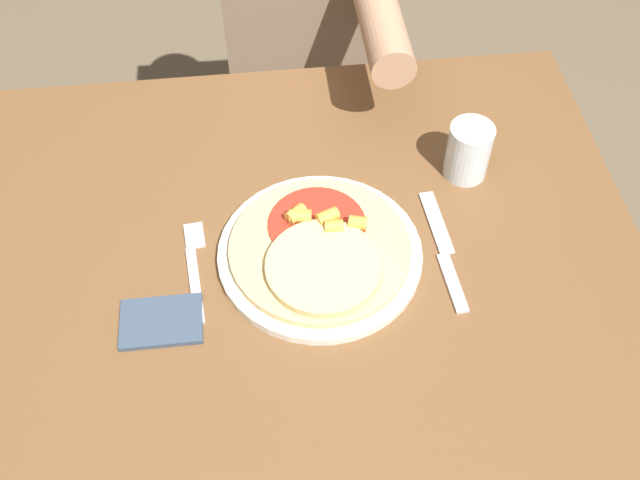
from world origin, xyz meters
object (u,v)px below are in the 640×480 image
Objects in this scene: fork at (195,264)px; knife at (444,251)px; person_diner at (307,23)px; plate at (320,254)px; drinking_glass at (468,151)px; dining_table at (301,301)px; pizza at (321,250)px.

knife is (0.36, -0.02, 0.00)m from fork.
knife is 0.66m from person_diner.
drinking_glass is (0.25, 0.14, 0.04)m from plate.
dining_table is 0.35m from drinking_glass.
drinking_glass is at bearing 30.10° from plate.
fork is (-0.18, 0.01, -0.00)m from plate.
dining_table is 3.88× the size of pizza.
plate reaches higher than dining_table.
pizza is at bearing 177.93° from knife.
knife is at bearing -3.71° from plate.
fork is 0.15× the size of person_diner.
knife is 0.18× the size of person_diner.
pizza is 0.18m from knife.
drinking_glass is 0.08× the size of person_diner.
fork is at bearing 178.11° from plate.
dining_table is 0.14m from plate.
person_diner reaches higher than dining_table.
knife is at bearing -113.08° from drinking_glass.
plate reaches higher than fork.
person_diner reaches higher than plate.
knife is 2.39× the size of drinking_glass.
dining_table is 0.16m from pizza.
plate is 0.02m from pizza.
knife is 0.17m from drinking_glass.
knife is (0.21, -0.02, 0.13)m from dining_table.
pizza reaches higher than fork.
dining_table is 3.43× the size of plate.
person_diner reaches higher than knife.
fork is 0.36m from knife.
knife is at bearing -78.15° from person_diner.
dining_table is 5.70× the size of fork.
fork is at bearing 177.20° from knife.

